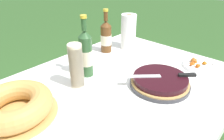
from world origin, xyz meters
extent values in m
cube|color=brown|center=(0.00, 0.00, 0.75)|extent=(1.59, 1.04, 0.03)
cylinder|color=brown|center=(0.74, -0.46, 0.37)|extent=(0.06, 0.06, 0.73)
cylinder|color=brown|center=(0.74, 0.46, 0.37)|extent=(0.06, 0.06, 0.73)
cube|color=white|center=(0.00, 0.00, 0.77)|extent=(1.60, 1.05, 0.00)
cube|color=white|center=(0.00, 0.52, 0.72)|extent=(1.60, 0.00, 0.10)
cube|color=white|center=(0.80, 0.00, 0.72)|extent=(0.00, 1.05, 0.10)
cylinder|color=#38383D|center=(0.27, -0.17, 0.78)|extent=(0.32, 0.32, 0.02)
cylinder|color=tan|center=(0.27, -0.17, 0.80)|extent=(0.31, 0.31, 0.01)
cylinder|color=black|center=(0.27, -0.17, 0.82)|extent=(0.29, 0.29, 0.03)
cube|color=silver|center=(0.20, -0.10, 0.83)|extent=(0.15, 0.16, 0.00)
cube|color=black|center=(0.36, -0.27, 0.84)|extent=(0.08, 0.08, 0.01)
cylinder|color=tan|center=(-0.35, 0.17, 0.78)|extent=(0.35, 0.35, 0.01)
torus|color=tan|center=(-0.35, 0.17, 0.83)|extent=(0.32, 0.32, 0.09)
cylinder|color=beige|center=(-0.03, 0.15, 0.82)|extent=(0.07, 0.07, 0.09)
cylinder|color=beige|center=(-0.03, 0.15, 0.83)|extent=(0.07, 0.07, 0.09)
cylinder|color=beige|center=(-0.03, 0.15, 0.85)|extent=(0.07, 0.07, 0.09)
cylinder|color=beige|center=(-0.03, 0.15, 0.86)|extent=(0.07, 0.07, 0.09)
cylinder|color=beige|center=(-0.03, 0.15, 0.87)|extent=(0.07, 0.07, 0.09)
cylinder|color=beige|center=(-0.03, 0.15, 0.89)|extent=(0.07, 0.07, 0.09)
cylinder|color=beige|center=(-0.03, 0.15, 0.90)|extent=(0.07, 0.07, 0.09)
cylinder|color=beige|center=(-0.03, 0.15, 0.91)|extent=(0.07, 0.07, 0.09)
cylinder|color=beige|center=(-0.03, 0.15, 0.92)|extent=(0.07, 0.07, 0.09)
cylinder|color=beige|center=(-0.03, 0.15, 0.94)|extent=(0.07, 0.07, 0.09)
cylinder|color=beige|center=(-0.03, 0.15, 0.95)|extent=(0.07, 0.07, 0.09)
cylinder|color=beige|center=(-0.03, 0.15, 0.96)|extent=(0.07, 0.07, 0.10)
torus|color=beige|center=(-0.03, 0.15, 1.01)|extent=(0.07, 0.07, 0.01)
cylinder|color=#2D562D|center=(0.09, 0.20, 0.89)|extent=(0.07, 0.07, 0.23)
cylinder|color=beige|center=(0.09, 0.20, 0.88)|extent=(0.07, 0.07, 0.09)
cone|color=#2D562D|center=(0.09, 0.20, 1.02)|extent=(0.07, 0.07, 0.04)
cylinder|color=#2D562D|center=(0.09, 0.20, 1.07)|extent=(0.03, 0.03, 0.06)
cylinder|color=gold|center=(0.09, 0.20, 1.11)|extent=(0.03, 0.03, 0.02)
cylinder|color=brown|center=(0.41, 0.35, 0.87)|extent=(0.08, 0.08, 0.19)
cylinder|color=beige|center=(0.41, 0.35, 0.86)|extent=(0.08, 0.08, 0.07)
cone|color=brown|center=(0.41, 0.35, 0.98)|extent=(0.08, 0.08, 0.04)
cylinder|color=brown|center=(0.41, 0.35, 1.03)|extent=(0.03, 0.03, 0.06)
cylinder|color=gold|center=(0.41, 0.35, 1.07)|extent=(0.03, 0.03, 0.02)
cylinder|color=white|center=(0.62, -0.25, 0.78)|extent=(0.20, 0.20, 0.01)
torus|color=white|center=(0.62, -0.25, 0.79)|extent=(0.20, 0.20, 0.01)
cone|color=#BE5010|center=(0.58, -0.21, 0.80)|extent=(0.04, 0.04, 0.04)
cone|color=#B05C1C|center=(0.64, -0.20, 0.81)|extent=(0.05, 0.05, 0.04)
cone|color=#CC641E|center=(0.61, -0.21, 0.80)|extent=(0.04, 0.04, 0.03)
cone|color=#BC5F15|center=(0.65, -0.21, 0.79)|extent=(0.05, 0.06, 0.04)
cone|color=#C45613|center=(0.59, -0.25, 0.80)|extent=(0.05, 0.05, 0.04)
cone|color=#A7560C|center=(0.66, -0.26, 0.80)|extent=(0.04, 0.05, 0.03)
cylinder|color=white|center=(0.57, 0.28, 0.90)|extent=(0.11, 0.11, 0.25)
cylinder|color=#9E7A56|center=(0.57, 0.28, 1.03)|extent=(0.04, 0.04, 0.00)
camera|label=1|loc=(-0.57, -0.59, 1.37)|focal=32.00mm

